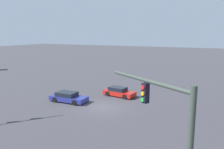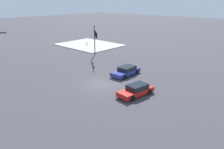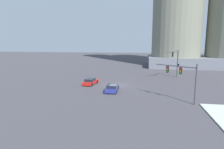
{
  "view_description": "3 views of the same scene",
  "coord_description": "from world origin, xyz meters",
  "px_view_note": "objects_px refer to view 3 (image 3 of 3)",
  "views": [
    {
      "loc": [
        21.74,
        11.94,
        8.28
      ],
      "look_at": [
        0.3,
        1.37,
        3.92
      ],
      "focal_mm": 36.74,
      "sensor_mm": 36.0,
      "label": 1
    },
    {
      "loc": [
        -17.74,
        17.57,
        9.94
      ],
      "look_at": [
        -2.03,
        0.37,
        1.84
      ],
      "focal_mm": 34.55,
      "sensor_mm": 36.0,
      "label": 2
    },
    {
      "loc": [
        5.07,
        -36.26,
        8.25
      ],
      "look_at": [
        -1.2,
        2.41,
        1.65
      ],
      "focal_mm": 30.97,
      "sensor_mm": 36.0,
      "label": 3
    }
  ],
  "objects_px": {
    "traffic_signal_near_corner": "(182,74)",
    "sedan_car_waiting_far": "(112,88)",
    "traffic_signal_opposite_side": "(176,60)",
    "sedan_car_approaching": "(91,82)"
  },
  "relations": [
    {
      "from": "traffic_signal_near_corner",
      "to": "sedan_car_waiting_far",
      "type": "height_order",
      "value": "traffic_signal_near_corner"
    },
    {
      "from": "traffic_signal_near_corner",
      "to": "sedan_car_approaching",
      "type": "bearing_deg",
      "value": 9.8
    },
    {
      "from": "traffic_signal_near_corner",
      "to": "traffic_signal_opposite_side",
      "type": "relative_size",
      "value": 0.85
    },
    {
      "from": "traffic_signal_near_corner",
      "to": "sedan_car_approaching",
      "type": "xyz_separation_m",
      "value": [
        -15.47,
        8.6,
        -3.28
      ]
    },
    {
      "from": "traffic_signal_opposite_side",
      "to": "sedan_car_waiting_far",
      "type": "xyz_separation_m",
      "value": [
        -12.57,
        -14.88,
        -3.66
      ]
    },
    {
      "from": "sedan_car_approaching",
      "to": "traffic_signal_opposite_side",
      "type": "bearing_deg",
      "value": -51.62
    },
    {
      "from": "traffic_signal_near_corner",
      "to": "traffic_signal_opposite_side",
      "type": "height_order",
      "value": "traffic_signal_opposite_side"
    },
    {
      "from": "traffic_signal_opposite_side",
      "to": "sedan_car_waiting_far",
      "type": "height_order",
      "value": "traffic_signal_opposite_side"
    },
    {
      "from": "traffic_signal_opposite_side",
      "to": "sedan_car_waiting_far",
      "type": "relative_size",
      "value": 1.38
    },
    {
      "from": "traffic_signal_near_corner",
      "to": "traffic_signal_opposite_side",
      "type": "bearing_deg",
      "value": -57.5
    }
  ]
}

